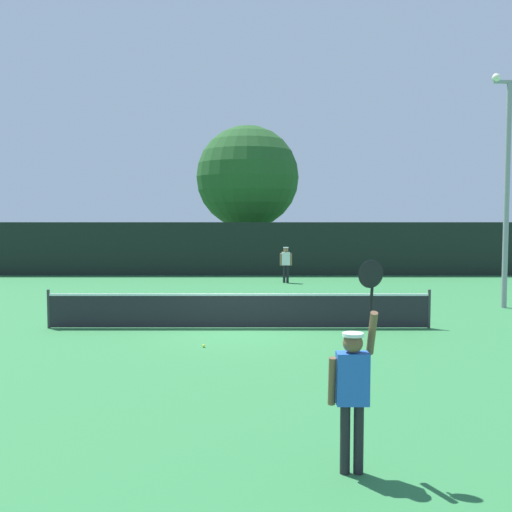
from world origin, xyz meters
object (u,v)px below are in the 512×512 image
at_px(player_serving, 353,380).
at_px(light_pole, 507,175).
at_px(player_receiving, 286,261).
at_px(large_tree, 247,177).
at_px(parked_car_near, 203,255).
at_px(tennis_ball, 203,346).

height_order(player_serving, light_pole, light_pole).
bearing_deg(player_receiving, player_serving, 89.29).
relative_size(large_tree, parked_car_near, 1.95).
distance_m(player_serving, player_receiving, 20.53).
distance_m(player_receiving, large_tree, 9.35).
bearing_deg(light_pole, player_serving, -119.35).
bearing_deg(parked_car_near, player_serving, -87.95).
xyz_separation_m(tennis_ball, light_pole, (9.62, 6.10, 4.42)).
xyz_separation_m(light_pole, parked_car_near, (-11.64, 16.39, -3.68)).
relative_size(player_serving, large_tree, 0.30).
bearing_deg(parked_car_near, light_pole, -61.09).
bearing_deg(tennis_ball, light_pole, 32.37).
bearing_deg(large_tree, parked_car_near, 164.83).
height_order(player_receiving, tennis_ball, player_receiving).
height_order(light_pole, large_tree, large_tree).
relative_size(light_pole, parked_car_near, 1.78).
bearing_deg(tennis_ball, player_receiving, 79.17).
bearing_deg(player_receiving, light_pole, 132.47).
xyz_separation_m(light_pole, large_tree, (-8.90, 15.64, 1.00)).
xyz_separation_m(player_serving, light_pole, (7.25, 12.89, 3.34)).
xyz_separation_m(player_serving, large_tree, (-1.66, 28.53, 4.34)).
distance_m(player_serving, light_pole, 15.16).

